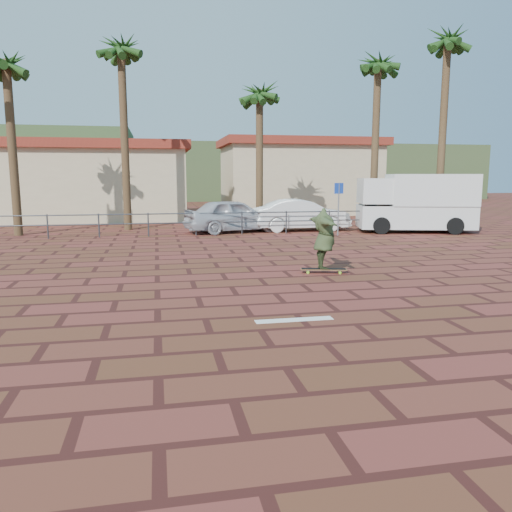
{
  "coord_description": "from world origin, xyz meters",
  "views": [
    {
      "loc": [
        -1.62,
        -9.42,
        2.5
      ],
      "look_at": [
        0.46,
        1.06,
        0.8
      ],
      "focal_mm": 35.0,
      "sensor_mm": 36.0,
      "label": 1
    }
  ],
  "objects_px": {
    "longboard": "(324,269)",
    "campervan": "(416,202)",
    "car_silver": "(233,216)",
    "car_white": "(301,215)",
    "skateboarder": "(324,239)"
  },
  "relations": [
    {
      "from": "longboard",
      "to": "skateboarder",
      "type": "relative_size",
      "value": 0.63
    },
    {
      "from": "campervan",
      "to": "skateboarder",
      "type": "bearing_deg",
      "value": -115.96
    },
    {
      "from": "skateboarder",
      "to": "campervan",
      "type": "xyz_separation_m",
      "value": [
        7.34,
        8.65,
        0.46
      ]
    },
    {
      "from": "longboard",
      "to": "campervan",
      "type": "relative_size",
      "value": 0.23
    },
    {
      "from": "car_silver",
      "to": "car_white",
      "type": "distance_m",
      "value": 3.2
    },
    {
      "from": "longboard",
      "to": "car_white",
      "type": "distance_m",
      "value": 10.45
    },
    {
      "from": "longboard",
      "to": "campervan",
      "type": "bearing_deg",
      "value": 64.24
    },
    {
      "from": "longboard",
      "to": "skateboarder",
      "type": "height_order",
      "value": "skateboarder"
    },
    {
      "from": "skateboarder",
      "to": "car_white",
      "type": "height_order",
      "value": "skateboarder"
    },
    {
      "from": "skateboarder",
      "to": "car_silver",
      "type": "height_order",
      "value": "skateboarder"
    },
    {
      "from": "longboard",
      "to": "campervan",
      "type": "height_order",
      "value": "campervan"
    },
    {
      "from": "longboard",
      "to": "car_silver",
      "type": "height_order",
      "value": "car_silver"
    },
    {
      "from": "longboard",
      "to": "skateboarder",
      "type": "bearing_deg",
      "value": 104.57
    },
    {
      "from": "longboard",
      "to": "car_white",
      "type": "xyz_separation_m",
      "value": [
        2.36,
        10.16,
        0.64
      ]
    },
    {
      "from": "campervan",
      "to": "car_white",
      "type": "xyz_separation_m",
      "value": [
        -4.98,
        1.51,
        -0.64
      ]
    }
  ]
}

